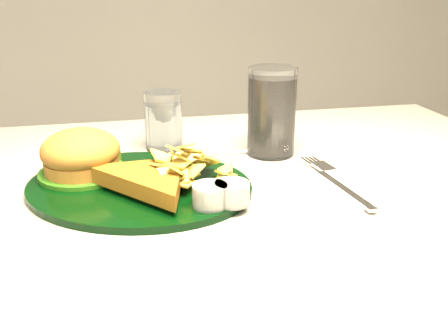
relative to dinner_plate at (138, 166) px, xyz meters
The scene contains 5 objects.
dinner_plate is the anchor object (origin of this frame).
water_glass 0.19m from the dinner_plate, 73.02° to the left, with size 0.07×0.07×0.10m, color white.
cola_glass 0.26m from the dinner_plate, 25.60° to the left, with size 0.08×0.08×0.15m, color black.
fork_napkin 0.30m from the dinner_plate, 13.19° to the right, with size 0.14×0.19×0.01m, color white, non-canonical shape.
wrapped_straw 0.18m from the dinner_plate, 43.25° to the left, with size 0.19×0.07×0.01m, color silver, non-canonical shape.
Camera 1 is at (-0.11, -0.67, 1.04)m, focal length 40.00 mm.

